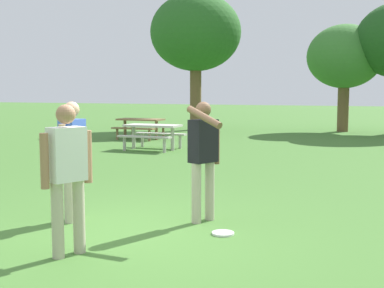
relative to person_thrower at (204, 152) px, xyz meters
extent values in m
plane|color=#447530|center=(-0.65, -1.00, -0.96)|extent=(120.00, 120.00, 0.00)
cylinder|color=#B7AD93|center=(0.04, 0.13, -0.55)|extent=(0.13, 0.13, 0.82)
cylinder|color=#B7AD93|center=(-0.06, -0.11, -0.55)|extent=(0.13, 0.13, 0.82)
cube|color=black|center=(-0.01, 0.01, 0.15)|extent=(0.35, 0.44, 0.58)
sphere|color=brown|center=(-0.01, 0.01, 0.57)|extent=(0.21, 0.21, 0.21)
cylinder|color=brown|center=(0.09, 0.25, 0.10)|extent=(0.09, 0.09, 0.58)
cylinder|color=brown|center=(0.14, -0.34, 0.49)|extent=(0.57, 0.30, 0.28)
cylinder|color=#B7AD93|center=(-0.86, -2.03, -0.55)|extent=(0.13, 0.13, 0.82)
cylinder|color=#B7AD93|center=(-0.76, -1.79, -0.55)|extent=(0.13, 0.13, 0.82)
cube|color=white|center=(-0.81, -1.91, 0.15)|extent=(0.35, 0.44, 0.58)
sphere|color=#9E7051|center=(-0.81, -1.91, 0.57)|extent=(0.21, 0.21, 0.21)
cylinder|color=#9E7051|center=(-0.91, -2.15, 0.10)|extent=(0.09, 0.09, 0.58)
cylinder|color=#9E7051|center=(-0.71, -1.67, 0.10)|extent=(0.09, 0.09, 0.58)
cylinder|color=#B7AD93|center=(-1.68, -0.53, -0.55)|extent=(0.13, 0.13, 0.82)
cylinder|color=#B7AD93|center=(-1.65, -0.79, -0.55)|extent=(0.13, 0.13, 0.82)
cube|color=#3856B7|center=(-1.67, -0.66, 0.15)|extent=(0.27, 0.40, 0.58)
sphere|color=tan|center=(-1.67, -0.66, 0.57)|extent=(0.21, 0.21, 0.21)
cylinder|color=tan|center=(-1.70, -0.40, 0.10)|extent=(0.09, 0.09, 0.58)
cylinder|color=tan|center=(-1.63, -0.91, 0.10)|extent=(0.09, 0.09, 0.58)
cylinder|color=white|center=(0.45, -0.48, -0.95)|extent=(0.28, 0.28, 0.03)
cube|color=beige|center=(-4.66, 7.38, -0.22)|extent=(1.72, 0.80, 0.06)
cube|color=#B6B2A8|center=(-4.64, 6.80, -0.52)|extent=(1.71, 0.30, 0.05)
cube|color=#B6B2A8|center=(-4.67, 7.96, -0.52)|extent=(1.71, 0.30, 0.05)
cylinder|color=#B6B2A8|center=(-5.32, 7.36, -0.61)|extent=(0.11, 0.11, 0.71)
cylinder|color=#B6B2A8|center=(-5.31, 6.78, -0.75)|extent=(0.09, 0.09, 0.41)
cylinder|color=#B6B2A8|center=(-5.33, 7.94, -0.75)|extent=(0.09, 0.09, 0.41)
cylinder|color=#B6B2A8|center=(-4.00, 7.39, -0.61)|extent=(0.11, 0.11, 0.71)
cylinder|color=#B6B2A8|center=(-3.98, 6.81, -0.75)|extent=(0.09, 0.09, 0.41)
cylinder|color=#B6B2A8|center=(-4.01, 7.97, -0.75)|extent=(0.09, 0.09, 0.41)
cube|color=olive|center=(-6.66, 10.22, -0.22)|extent=(1.71, 0.79, 0.06)
cube|color=olive|center=(-6.65, 9.64, -0.52)|extent=(1.70, 0.29, 0.05)
cube|color=olive|center=(-6.67, 10.80, -0.52)|extent=(1.70, 0.29, 0.05)
cylinder|color=olive|center=(-7.33, 10.21, -0.61)|extent=(0.11, 0.11, 0.71)
cylinder|color=olive|center=(-7.32, 9.63, -0.75)|extent=(0.09, 0.09, 0.41)
cylinder|color=olive|center=(-7.34, 10.78, -0.75)|extent=(0.09, 0.09, 0.41)
cylinder|color=olive|center=(-6.00, 10.23, -0.61)|extent=(0.11, 0.11, 0.71)
cylinder|color=olive|center=(-5.99, 9.65, -0.75)|extent=(0.09, 0.09, 0.41)
cylinder|color=olive|center=(-6.01, 10.81, -0.75)|extent=(0.09, 0.09, 0.41)
cylinder|color=brown|center=(-6.58, 15.32, 0.71)|extent=(0.53, 0.53, 3.34)
ellipsoid|color=#286023|center=(-6.58, 15.32, 3.52)|extent=(4.16, 4.16, 3.53)
cylinder|color=brown|center=(-0.16, 16.98, 0.25)|extent=(0.49, 0.49, 2.42)
ellipsoid|color=#3D7A33|center=(-0.16, 16.98, 2.36)|extent=(3.29, 3.29, 2.79)
camera|label=1|loc=(2.52, -6.27, 0.81)|focal=47.13mm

